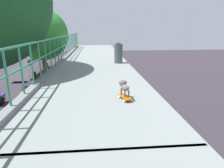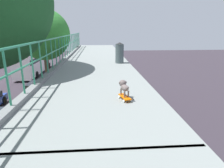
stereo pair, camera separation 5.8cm
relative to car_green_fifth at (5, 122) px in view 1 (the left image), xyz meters
The scene contains 7 objects.
car_green_fifth is the anchor object (origin of this frame).
car_yellow_cab_seventh 6.93m from the car_green_fifth, 89.90° to the left, with size 1.99×4.08×1.64m.
city_bus 18.48m from the car_green_fifth, 101.45° to the left, with size 2.53×11.64×3.48m.
roadside_tree_far 7.37m from the car_green_fifth, 69.49° to the left, with size 4.28×4.28×8.32m.
toy_skateboard 11.45m from the car_green_fifth, 50.05° to the right, with size 0.28×0.47×0.09m.
small_dog 11.48m from the car_green_fifth, 49.81° to the right, with size 0.24×0.42×0.35m.
litter_bin 9.24m from the car_green_fifth, 23.38° to the right, with size 0.40×0.40×0.98m.
Camera 1 is at (1.43, -2.18, 6.65)m, focal length 30.76 mm.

